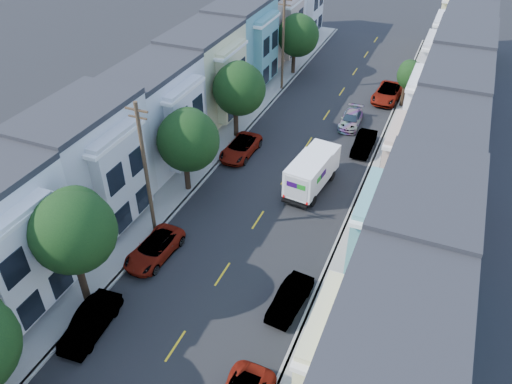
# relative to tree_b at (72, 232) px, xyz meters

# --- Properties ---
(ground) EXTENTS (160.00, 160.00, 0.00)m
(ground) POSITION_rel_tree_b_xyz_m (6.30, 5.16, -5.64)
(ground) COLOR black
(ground) RESTS_ON ground
(road_slab) EXTENTS (12.00, 70.00, 0.02)m
(road_slab) POSITION_rel_tree_b_xyz_m (6.30, 20.16, -5.63)
(road_slab) COLOR black
(road_slab) RESTS_ON ground
(curb_left) EXTENTS (0.30, 70.00, 0.15)m
(curb_left) POSITION_rel_tree_b_xyz_m (0.25, 20.16, -5.56)
(curb_left) COLOR gray
(curb_left) RESTS_ON ground
(curb_right) EXTENTS (0.30, 70.00, 0.15)m
(curb_right) POSITION_rel_tree_b_xyz_m (12.35, 20.16, -5.56)
(curb_right) COLOR gray
(curb_right) RESTS_ON ground
(sidewalk_left) EXTENTS (2.60, 70.00, 0.15)m
(sidewalk_left) POSITION_rel_tree_b_xyz_m (-1.05, 20.16, -5.56)
(sidewalk_left) COLOR gray
(sidewalk_left) RESTS_ON ground
(sidewalk_right) EXTENTS (2.60, 70.00, 0.15)m
(sidewalk_right) POSITION_rel_tree_b_xyz_m (13.65, 20.16, -5.56)
(sidewalk_right) COLOR gray
(sidewalk_right) RESTS_ON ground
(centerline) EXTENTS (0.12, 70.00, 0.01)m
(centerline) POSITION_rel_tree_b_xyz_m (6.30, 20.16, -5.64)
(centerline) COLOR gold
(centerline) RESTS_ON ground
(townhouse_row_left) EXTENTS (5.00, 70.00, 8.50)m
(townhouse_row_left) POSITION_rel_tree_b_xyz_m (-4.85, 20.16, -5.64)
(townhouse_row_left) COLOR #BDA290
(townhouse_row_left) RESTS_ON ground
(townhouse_row_right) EXTENTS (5.00, 70.00, 8.50)m
(townhouse_row_right) POSITION_rel_tree_b_xyz_m (17.45, 20.16, -5.64)
(townhouse_row_right) COLOR #BDA290
(townhouse_row_right) RESTS_ON ground
(tree_b) EXTENTS (4.70, 4.70, 8.01)m
(tree_b) POSITION_rel_tree_b_xyz_m (0.00, 0.00, 0.00)
(tree_b) COLOR black
(tree_b) RESTS_ON ground
(tree_c) EXTENTS (4.70, 4.70, 6.94)m
(tree_c) POSITION_rel_tree_b_xyz_m (0.00, 12.58, -1.06)
(tree_c) COLOR black
(tree_c) RESTS_ON ground
(tree_d) EXTENTS (4.70, 4.70, 7.20)m
(tree_d) POSITION_rel_tree_b_xyz_m (0.00, 21.78, -0.81)
(tree_d) COLOR black
(tree_d) RESTS_ON ground
(tree_e) EXTENTS (4.70, 4.70, 6.93)m
(tree_e) POSITION_rel_tree_b_xyz_m (0.00, 37.81, -1.08)
(tree_e) COLOR black
(tree_e) RESTS_ON ground
(tree_far_r) EXTENTS (2.82, 2.82, 4.87)m
(tree_far_r) POSITION_rel_tree_b_xyz_m (13.20, 34.05, -2.22)
(tree_far_r) COLOR black
(tree_far_r) RESTS_ON ground
(utility_pole_near) EXTENTS (1.60, 0.26, 10.00)m
(utility_pole_near) POSITION_rel_tree_b_xyz_m (0.00, 7.16, -0.48)
(utility_pole_near) COLOR #42301E
(utility_pole_near) RESTS_ON ground
(utility_pole_far) EXTENTS (1.60, 0.26, 10.00)m
(utility_pole_far) POSITION_rel_tree_b_xyz_m (0.00, 33.16, -0.48)
(utility_pole_far) COLOR #42301E
(utility_pole_far) RESTS_ON ground
(fedex_truck) EXTENTS (2.33, 6.05, 2.90)m
(fedex_truck) POSITION_rel_tree_b_xyz_m (8.64, 16.54, -4.01)
(fedex_truck) COLOR white
(fedex_truck) RESTS_ON ground
(lead_sedan) EXTENTS (1.97, 4.39, 1.30)m
(lead_sedan) POSITION_rel_tree_b_xyz_m (9.03, 28.00, -4.99)
(lead_sedan) COLOR black
(lead_sedan) RESTS_ON ground
(parked_left_b) EXTENTS (1.91, 4.54, 1.48)m
(parked_left_b) POSITION_rel_tree_b_xyz_m (1.40, -1.75, -4.90)
(parked_left_b) COLOR black
(parked_left_b) RESTS_ON ground
(parked_left_c) EXTENTS (2.48, 4.91, 1.33)m
(parked_left_c) POSITION_rel_tree_b_xyz_m (1.40, 4.93, -4.97)
(parked_left_c) COLOR #A9B2C6
(parked_left_c) RESTS_ON ground
(parked_left_d) EXTENTS (2.41, 5.07, 1.40)m
(parked_left_d) POSITION_rel_tree_b_xyz_m (1.40, 18.98, -4.94)
(parked_left_d) COLOR #4A1A0F
(parked_left_d) RESTS_ON ground
(parked_right_b) EXTENTS (1.83, 4.17, 1.35)m
(parked_right_b) POSITION_rel_tree_b_xyz_m (11.20, 4.32, -4.96)
(parked_right_b) COLOR white
(parked_right_b) RESTS_ON ground
(parked_right_c) EXTENTS (1.52, 4.29, 1.43)m
(parked_right_c) POSITION_rel_tree_b_xyz_m (11.20, 23.95, -4.92)
(parked_right_c) COLOR black
(parked_right_c) RESTS_ON ground
(parked_right_d) EXTENTS (2.89, 5.62, 1.52)m
(parked_right_d) POSITION_rel_tree_b_xyz_m (11.20, 35.01, -4.88)
(parked_right_d) COLOR #071C32
(parked_right_d) RESTS_ON ground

